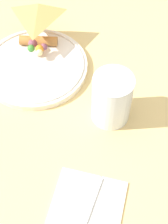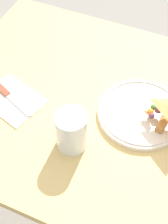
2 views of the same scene
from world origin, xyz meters
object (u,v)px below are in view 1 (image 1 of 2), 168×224
(milk_glass, at_px, (112,99))
(napkin_folded, at_px, (84,219))
(plate_pizza, at_px, (36,64))
(dining_table, at_px, (44,146))
(butter_knife, at_px, (82,222))

(milk_glass, bearing_deg, napkin_folded, 163.41)
(plate_pizza, xyz_separation_m, napkin_folded, (-0.38, -0.10, -0.01))
(milk_glass, distance_m, napkin_folded, 0.25)
(napkin_folded, bearing_deg, dining_table, 21.79)
(napkin_folded, xyz_separation_m, butter_knife, (-0.01, 0.00, 0.00))
(plate_pizza, bearing_deg, dining_table, -175.69)
(dining_table, height_order, plate_pizza, plate_pizza)
(plate_pizza, bearing_deg, milk_glass, -131.18)
(napkin_folded, relative_size, butter_knife, 1.25)
(dining_table, distance_m, milk_glass, 0.24)
(dining_table, height_order, milk_glass, milk_glass)
(dining_table, relative_size, plate_pizza, 3.69)
(plate_pizza, distance_m, butter_knife, 0.40)
(napkin_folded, bearing_deg, plate_pizza, 14.94)
(milk_glass, height_order, napkin_folded, milk_glass)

